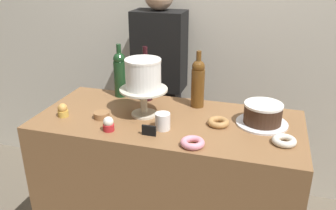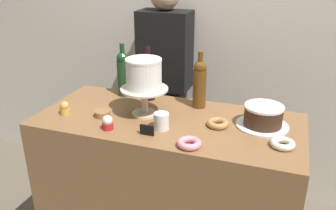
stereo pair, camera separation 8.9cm
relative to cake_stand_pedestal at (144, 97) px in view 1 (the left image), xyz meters
The scene contains 18 objects.
back_wall 0.93m from the cake_stand_pedestal, 81.07° to the left, with size 6.00×0.05×2.60m.
display_counter 0.59m from the cake_stand_pedestal, ahead, with size 1.41×0.64×0.94m.
cake_stand_pedestal is the anchor object (origin of this frame).
white_layer_cake 0.13m from the cake_stand_pedestal, 10.62° to the right, with size 0.19×0.19×0.16m.
silver_serving_platter 0.63m from the cake_stand_pedestal, ahead, with size 0.26×0.26×0.01m.
chocolate_round_cake 0.63m from the cake_stand_pedestal, ahead, with size 0.20×0.20×0.10m.
wine_bottle_amber 0.32m from the cake_stand_pedestal, 38.91° to the left, with size 0.08×0.08×0.33m.
wine_bottle_green 0.33m from the cake_stand_pedestal, 135.75° to the left, with size 0.08×0.08×0.33m.
wine_bottle_dark_red 0.23m from the cake_stand_pedestal, 107.03° to the left, with size 0.08×0.08×0.33m.
cupcake_vanilla 0.26m from the cake_stand_pedestal, 114.93° to the right, with size 0.06×0.06×0.07m.
cupcake_caramel 0.44m from the cake_stand_pedestal, 161.21° to the right, with size 0.06×0.06×0.07m.
donut_pink 0.43m from the cake_stand_pedestal, 38.46° to the right, with size 0.11×0.11×0.03m.
donut_sugar 0.74m from the cake_stand_pedestal, ahead, with size 0.11×0.11×0.03m.
donut_maple 0.42m from the cake_stand_pedestal, ahead, with size 0.11×0.11×0.03m.
cookie_stack 0.25m from the cake_stand_pedestal, 153.66° to the right, with size 0.08×0.08×0.03m.
price_sign_chalkboard 0.26m from the cake_stand_pedestal, 64.74° to the right, with size 0.07×0.01×0.05m.
coffee_cup_ceramic 0.21m from the cake_stand_pedestal, 42.59° to the right, with size 0.08×0.08×0.08m.
barista_figure 0.71m from the cake_stand_pedestal, 100.51° to the left, with size 0.36×0.22×1.60m.
Camera 1 is at (0.48, -1.63, 1.73)m, focal length 37.66 mm.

